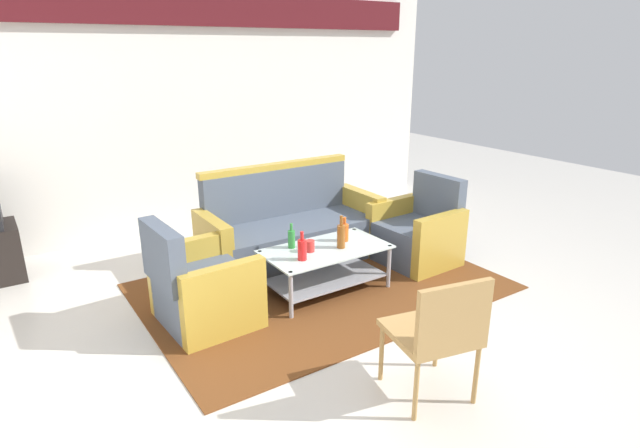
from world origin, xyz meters
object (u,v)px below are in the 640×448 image
object	(u,v)px
armchair_left	(201,289)
bottle_red	(302,249)
bottle_green	(291,239)
cup	(310,246)
couch	(290,232)
bottle_orange	(344,232)
armchair_right	(417,235)
coffee_table	(326,263)
wicker_chair	(439,329)
bottle_brown	(341,236)

from	to	relation	value
armchair_left	bottle_red	distance (m)	0.86
bottle_green	cup	world-z (taller)	bottle_green
couch	bottle_orange	xyz separation A→B (m)	(0.16, -0.70, 0.18)
armchair_left	armchair_right	xyz separation A→B (m)	(2.27, -0.02, 0.00)
bottle_orange	cup	size ratio (longest dim) A/B	2.24
bottle_green	couch	bearing A→B (deg)	60.65
couch	bottle_green	size ratio (longest dim) A/B	8.07
coffee_table	bottle_green	distance (m)	0.37
couch	bottle_red	bearing A→B (deg)	65.92
bottle_orange	wicker_chair	xyz separation A→B (m)	(-0.53, -1.68, -0.00)
bottle_red	bottle_orange	xyz separation A→B (m)	(0.55, 0.16, -0.01)
wicker_chair	bottle_green	bearing A→B (deg)	100.55
armchair_left	bottle_green	distance (m)	0.91
wicker_chair	cup	bearing A→B (deg)	97.39
coffee_table	wicker_chair	distance (m)	1.66
couch	bottle_green	bearing A→B (deg)	61.01
armchair_left	wicker_chair	size ratio (longest dim) A/B	1.01
couch	bottle_green	world-z (taller)	couch
wicker_chair	coffee_table	bearing A→B (deg)	92.01
couch	bottle_brown	distance (m)	0.85
bottle_brown	bottle_orange	bearing A→B (deg)	44.32
cup	wicker_chair	world-z (taller)	wicker_chair
bottle_brown	wicker_chair	xyz separation A→B (m)	(-0.41, -1.56, -0.03)
couch	cup	size ratio (longest dim) A/B	18.04
coffee_table	bottle_orange	distance (m)	0.34
coffee_table	wicker_chair	world-z (taller)	wicker_chair
coffee_table	bottle_green	bearing A→B (deg)	143.14
bottle_red	couch	bearing A→B (deg)	65.57
bottle_red	bottle_orange	size ratio (longest dim) A/B	1.10
bottle_green	cup	xyz separation A→B (m)	(0.09, -0.16, -0.03)
armchair_right	coffee_table	size ratio (longest dim) A/B	0.77
armchair_left	bottle_brown	xyz separation A→B (m)	(1.24, -0.14, 0.23)
bottle_green	cup	size ratio (longest dim) A/B	2.24
armchair_left	coffee_table	size ratio (longest dim) A/B	0.77
bottle_brown	wicker_chair	world-z (taller)	wicker_chair
armchair_left	wicker_chair	distance (m)	1.90
bottle_green	wicker_chair	xyz separation A→B (m)	(-0.05, -1.79, -0.00)
bottle_green	coffee_table	bearing A→B (deg)	-36.86
coffee_table	cup	world-z (taller)	cup
bottle_red	bottle_brown	xyz separation A→B (m)	(0.42, 0.04, 0.02)
couch	coffee_table	bearing A→B (deg)	83.78
bottle_green	bottle_brown	world-z (taller)	bottle_brown
armchair_right	coffee_table	distance (m)	1.16
bottle_orange	wicker_chair	world-z (taller)	wicker_chair
cup	wicker_chair	distance (m)	1.64
couch	wicker_chair	size ratio (longest dim) A/B	2.15
bottle_orange	wicker_chair	bearing A→B (deg)	-107.66
armchair_left	coffee_table	bearing A→B (deg)	83.33
armchair_right	coffee_table	bearing A→B (deg)	90.45
coffee_table	bottle_orange	bearing A→B (deg)	14.10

